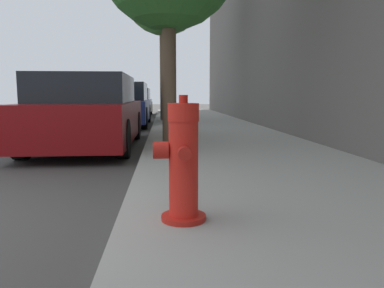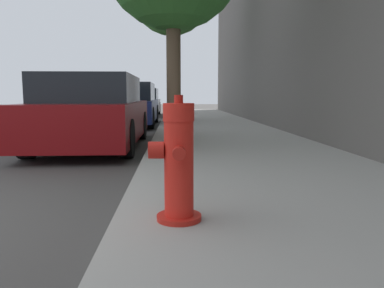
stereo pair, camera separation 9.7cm
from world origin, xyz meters
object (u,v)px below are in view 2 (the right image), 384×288
object	(u,v)px
fire_hydrant	(178,164)
parked_car_far	(142,103)
parked_car_near	(93,113)
parked_car_mid	(129,105)

from	to	relation	value
fire_hydrant	parked_car_far	size ratio (longest dim) A/B	0.20
fire_hydrant	parked_car_near	distance (m)	5.05
parked_car_near	parked_car_mid	distance (m)	5.31
parked_car_mid	parked_car_far	bearing A→B (deg)	90.66
parked_car_mid	parked_car_near	bearing A→B (deg)	-90.52
fire_hydrant	parked_car_far	world-z (taller)	parked_car_far
parked_car_near	parked_car_far	bearing A→B (deg)	90.11
parked_car_mid	fire_hydrant	bearing A→B (deg)	-81.39
parked_car_near	parked_car_mid	size ratio (longest dim) A/B	0.99
fire_hydrant	parked_car_near	world-z (taller)	parked_car_near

